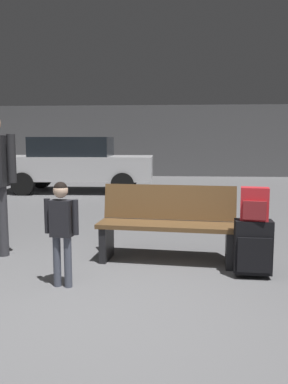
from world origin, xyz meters
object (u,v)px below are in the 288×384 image
(bench, at_px, (167,224))
(parked_car_far, at_px, (77,163))
(backpack_bright, at_px, (254,204))
(child, at_px, (61,223))
(suitcase, at_px, (253,247))

(bench, xyz_separation_m, parked_car_far, (-2.61, 6.25, 0.36))
(backpack_bright, distance_m, child, 1.95)
(child, relative_size, parked_car_far, 0.25)
(suitcase, distance_m, backpack_bright, 0.45)
(suitcase, bearing_deg, backpack_bright, -157.30)
(bench, relative_size, backpack_bright, 4.84)
(backpack_bright, bearing_deg, suitcase, 22.70)
(suitcase, height_order, backpack_bright, backpack_bright)
(backpack_bright, xyz_separation_m, parked_car_far, (-3.51, 6.77, 0.03))
(backpack_bright, xyz_separation_m, child, (-1.90, -0.41, -0.14))
(bench, distance_m, backpack_bright, 1.09)
(backpack_bright, bearing_deg, parked_car_far, 117.38)
(parked_car_far, bearing_deg, bench, -67.37)
(suitcase, xyz_separation_m, child, (-1.90, -0.41, 0.31))
(bench, xyz_separation_m, child, (-1.00, -0.93, 0.19))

